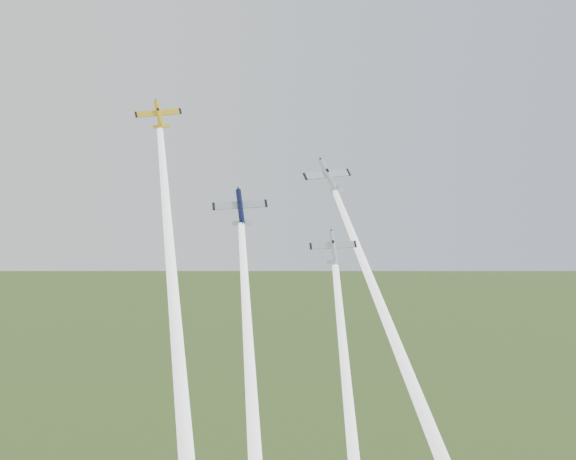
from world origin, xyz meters
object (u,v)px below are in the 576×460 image
object	(u,v)px
plane_silver_right	(329,176)
plane_silver_low	(334,247)
plane_yellow	(159,114)
plane_navy	(240,207)

from	to	relation	value
plane_silver_right	plane_silver_low	distance (m)	18.35
plane_yellow	plane_silver_low	size ratio (longest dim) A/B	1.03
plane_navy	plane_silver_right	bearing A→B (deg)	26.45
plane_yellow	plane_navy	bearing A→B (deg)	-20.36
plane_yellow	plane_navy	world-z (taller)	plane_yellow
plane_silver_right	plane_yellow	bearing A→B (deg)	170.97
plane_silver_low	plane_navy	bearing A→B (deg)	154.03
plane_silver_right	plane_silver_low	bearing A→B (deg)	-117.23
plane_silver_right	plane_navy	bearing A→B (deg)	-172.23
plane_navy	plane_silver_right	world-z (taller)	plane_silver_right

